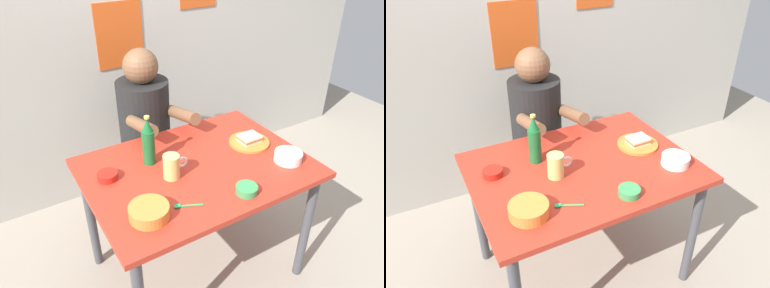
{
  "view_description": "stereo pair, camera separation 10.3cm",
  "coord_description": "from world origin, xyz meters",
  "views": [
    {
      "loc": [
        -0.8,
        -1.28,
        1.79
      ],
      "look_at": [
        0.0,
        0.05,
        0.84
      ],
      "focal_mm": 34.41,
      "sensor_mm": 36.0,
      "label": 1
    },
    {
      "loc": [
        -0.71,
        -1.33,
        1.79
      ],
      "look_at": [
        0.0,
        0.05,
        0.84
      ],
      "focal_mm": 34.41,
      "sensor_mm": 36.0,
      "label": 2
    }
  ],
  "objects": [
    {
      "name": "ground_plane",
      "position": [
        0.0,
        0.0,
        0.0
      ],
      "size": [
        6.0,
        6.0,
        0.0
      ],
      "primitive_type": "plane",
      "color": "gray"
    },
    {
      "name": "wall_back",
      "position": [
        0.0,
        1.05,
        1.3
      ],
      "size": [
        4.4,
        0.09,
        2.6
      ],
      "color": "#ADA89E",
      "rests_on": "ground"
    },
    {
      "name": "dining_table",
      "position": [
        0.0,
        0.0,
        0.65
      ],
      "size": [
        1.1,
        0.8,
        0.74
      ],
      "color": "#B72D1E",
      "rests_on": "ground"
    },
    {
      "name": "stool",
      "position": [
        0.0,
        0.63,
        0.35
      ],
      "size": [
        0.34,
        0.34,
        0.45
      ],
      "color": "#4C4C51",
      "rests_on": "ground"
    },
    {
      "name": "person_seated",
      "position": [
        0.0,
        0.62,
        0.77
      ],
      "size": [
        0.33,
        0.56,
        0.72
      ],
      "color": "black",
      "rests_on": "stool"
    },
    {
      "name": "plate_orange",
      "position": [
        0.36,
        0.04,
        0.75
      ],
      "size": [
        0.22,
        0.22,
        0.01
      ],
      "primitive_type": "cylinder",
      "color": "orange",
      "rests_on": "dining_table"
    },
    {
      "name": "sandwich",
      "position": [
        0.36,
        0.04,
        0.77
      ],
      "size": [
        0.11,
        0.09,
        0.04
      ],
      "color": "beige",
      "rests_on": "plate_orange"
    },
    {
      "name": "beer_mug",
      "position": [
        -0.15,
        -0.02,
        0.8
      ],
      "size": [
        0.13,
        0.08,
        0.12
      ],
      "color": "#D1BC66",
      "rests_on": "dining_table"
    },
    {
      "name": "beer_bottle",
      "position": [
        -0.19,
        0.15,
        0.86
      ],
      "size": [
        0.06,
        0.06,
        0.26
      ],
      "color": "#19602D",
      "rests_on": "dining_table"
    },
    {
      "name": "soup_bowl_orange",
      "position": [
        -0.36,
        -0.21,
        0.77
      ],
      "size": [
        0.17,
        0.17,
        0.05
      ],
      "color": "orange",
      "rests_on": "dining_table"
    },
    {
      "name": "rice_bowl_white",
      "position": [
        0.42,
        -0.2,
        0.77
      ],
      "size": [
        0.14,
        0.14,
        0.05
      ],
      "color": "silver",
      "rests_on": "dining_table"
    },
    {
      "name": "sambal_bowl_red",
      "position": [
        -0.42,
        0.12,
        0.76
      ],
      "size": [
        0.1,
        0.1,
        0.03
      ],
      "color": "#B21E14",
      "rests_on": "dining_table"
    },
    {
      "name": "dip_bowl_green",
      "position": [
        0.08,
        -0.3,
        0.76
      ],
      "size": [
        0.1,
        0.1,
        0.03
      ],
      "color": "#388C4C",
      "rests_on": "dining_table"
    },
    {
      "name": "spoon",
      "position": [
        -0.21,
        -0.23,
        0.75
      ],
      "size": [
        0.12,
        0.06,
        0.01
      ],
      "color": "#26A559",
      "rests_on": "dining_table"
    }
  ]
}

